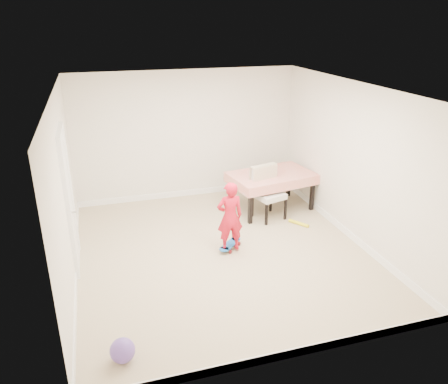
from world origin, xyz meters
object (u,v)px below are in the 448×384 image
object	(u,v)px
dining_chair	(269,193)
child	(230,219)
dining_table	(271,191)
skateboard	(230,246)
balloon	(122,350)

from	to	relation	value
dining_chair	child	bearing A→B (deg)	-153.12
dining_table	dining_chair	world-z (taller)	dining_chair
skateboard	dining_chair	bearing A→B (deg)	-3.05
skateboard	balloon	world-z (taller)	balloon
dining_table	child	xyz separation A→B (m)	(-1.28, -1.37, 0.21)
balloon	skateboard	bearing A→B (deg)	47.55
dining_chair	dining_table	bearing A→B (deg)	47.07
dining_chair	balloon	xyz separation A→B (m)	(-2.93, -2.96, -0.36)
dining_table	balloon	bearing A→B (deg)	-142.57
skateboard	balloon	size ratio (longest dim) A/B	1.99
dining_table	skateboard	world-z (taller)	dining_table
dining_chair	skateboard	xyz separation A→B (m)	(-1.04, -0.90, -0.45)
balloon	child	bearing A→B (deg)	46.87
dining_table	skateboard	xyz separation A→B (m)	(-1.24, -1.29, -0.33)
dining_table	balloon	size ratio (longest dim) A/B	5.59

